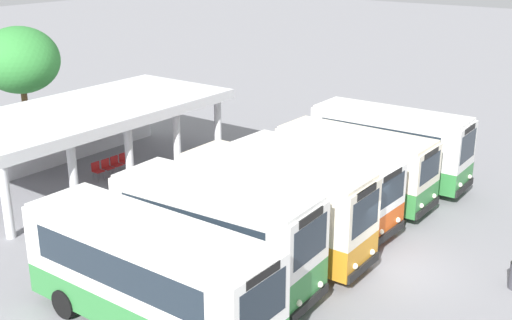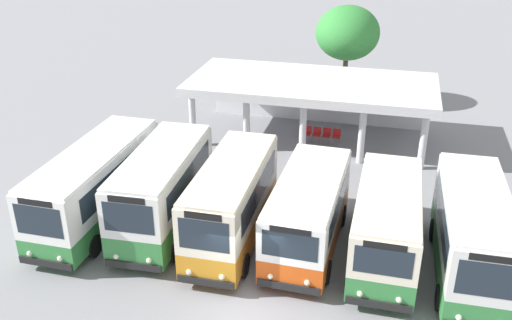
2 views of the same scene
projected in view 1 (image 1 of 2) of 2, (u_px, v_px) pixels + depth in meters
The scene contains 13 objects.
ground_plane at pixel (389, 268), 21.99m from camera, with size 180.00×180.00×0.00m, color gray.
city_bus_nearest_orange at pixel (148, 272), 17.97m from camera, with size 2.43×8.05×3.26m.
city_bus_second_in_row at pixel (216, 232), 20.22m from camera, with size 2.62×6.93×3.45m.
city_bus_middle_cream at pixel (275, 205), 22.38m from camera, with size 2.33×7.00×3.37m.
city_bus_fourth_amber at pixel (313, 184), 24.87m from camera, with size 2.60×6.75×2.99m.
city_bus_fifth_blue at pixel (355, 164), 27.00m from camera, with size 2.42×6.64×3.02m.
city_bus_far_end_green at pixel (390, 144), 29.11m from camera, with size 2.41×7.11×3.34m.
terminal_canopy at pixel (79, 120), 29.75m from camera, with size 13.43×6.26×3.40m.
waiting_chair_end_by_column at pixel (97, 169), 29.78m from camera, with size 0.46×0.46×0.86m.
waiting_chair_second_from_end at pixel (107, 166), 30.18m from camera, with size 0.46×0.46×0.86m.
waiting_chair_middle_seat at pixel (116, 163), 30.60m from camera, with size 0.46×0.46×0.86m.
waiting_chair_fourth_seat at pixel (125, 160), 31.02m from camera, with size 0.46×0.46×0.86m.
roadside_tree_behind_canopy at pixel (20, 60), 33.30m from camera, with size 4.03×4.03×6.36m.
Camera 1 is at (-18.49, -7.99, 10.55)m, focal length 45.70 mm.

